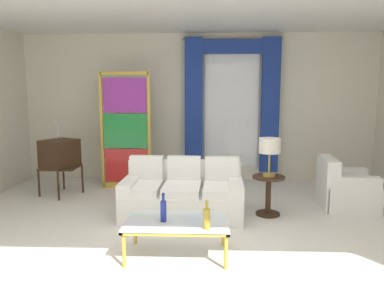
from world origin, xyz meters
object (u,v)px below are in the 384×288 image
(couch_white_long, at_px, (183,195))
(coffee_table, at_px, (177,224))
(bottle_blue_decanter, at_px, (163,210))
(stained_glass_divider, at_px, (126,133))
(bottle_crystal_tall, at_px, (207,217))
(table_lamp_brass, at_px, (270,147))
(peacock_figurine, at_px, (147,182))
(vintage_tv, at_px, (60,155))
(armchair_white, at_px, (343,190))
(round_side_table, at_px, (268,192))

(couch_white_long, bearing_deg, coffee_table, -89.06)
(bottle_blue_decanter, bearing_deg, couch_white_long, 85.11)
(couch_white_long, xyz_separation_m, stained_glass_divider, (-1.18, 1.51, 0.75))
(coffee_table, distance_m, bottle_crystal_tall, 0.44)
(bottle_blue_decanter, height_order, table_lamp_brass, table_lamp_brass)
(coffee_table, bearing_deg, couch_white_long, 90.94)
(table_lamp_brass, bearing_deg, bottle_crystal_tall, -118.77)
(stained_glass_divider, bearing_deg, peacock_figurine, -42.80)
(coffee_table, bearing_deg, table_lamp_brass, 49.03)
(couch_white_long, relative_size, bottle_blue_decanter, 5.41)
(bottle_blue_decanter, distance_m, peacock_figurine, 2.61)
(vintage_tv, distance_m, armchair_white, 4.84)
(stained_glass_divider, xyz_separation_m, round_side_table, (2.46, -1.47, -0.70))
(table_lamp_brass, bearing_deg, armchair_white, 18.38)
(round_side_table, bearing_deg, peacock_figurine, 152.42)
(bottle_blue_decanter, bearing_deg, table_lamp_brass, 46.50)
(table_lamp_brass, bearing_deg, peacock_figurine, 152.42)
(bottle_crystal_tall, relative_size, armchair_white, 0.35)
(stained_glass_divider, height_order, round_side_table, stained_glass_divider)
(coffee_table, distance_m, bottle_blue_decanter, 0.23)
(couch_white_long, xyz_separation_m, bottle_crystal_tall, (0.36, -1.64, 0.23))
(peacock_figurine, height_order, table_lamp_brass, table_lamp_brass)
(bottle_blue_decanter, bearing_deg, stained_glass_divider, 109.78)
(bottle_blue_decanter, xyz_separation_m, round_side_table, (1.40, 1.47, -0.19))
(bottle_blue_decanter, distance_m, stained_glass_divider, 3.17)
(couch_white_long, height_order, bottle_crystal_tall, couch_white_long)
(couch_white_long, bearing_deg, bottle_crystal_tall, -77.66)
(couch_white_long, bearing_deg, stained_glass_divider, 128.14)
(bottle_crystal_tall, bearing_deg, peacock_figurine, 111.66)
(armchair_white, bearing_deg, stained_glass_divider, 164.20)
(coffee_table, xyz_separation_m, stained_glass_divider, (-1.21, 2.91, 0.68))
(stained_glass_divider, height_order, peacock_figurine, stained_glass_divider)
(bottle_crystal_tall, height_order, armchair_white, armchair_white)
(stained_glass_divider, bearing_deg, coffee_table, -67.52)
(round_side_table, height_order, table_lamp_brass, table_lamp_brass)
(bottle_crystal_tall, height_order, vintage_tv, vintage_tv)
(bottle_crystal_tall, xyz_separation_m, armchair_white, (2.18, 2.09, -0.25))
(couch_white_long, relative_size, armchair_white, 2.02)
(bottle_blue_decanter, height_order, stained_glass_divider, stained_glass_divider)
(armchair_white, relative_size, table_lamp_brass, 1.55)
(coffee_table, distance_m, stained_glass_divider, 3.23)
(bottle_blue_decanter, xyz_separation_m, vintage_tv, (-2.13, 2.42, 0.18))
(couch_white_long, xyz_separation_m, armchair_white, (2.54, 0.45, -0.02))
(couch_white_long, relative_size, round_side_table, 3.00)
(bottle_crystal_tall, xyz_separation_m, table_lamp_brass, (0.92, 1.67, 0.49))
(coffee_table, relative_size, table_lamp_brass, 2.02)
(bottle_blue_decanter, relative_size, bottle_crystal_tall, 1.05)
(coffee_table, distance_m, table_lamp_brass, 2.02)
(couch_white_long, distance_m, peacock_figurine, 1.30)
(bottle_blue_decanter, bearing_deg, vintage_tv, 131.35)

